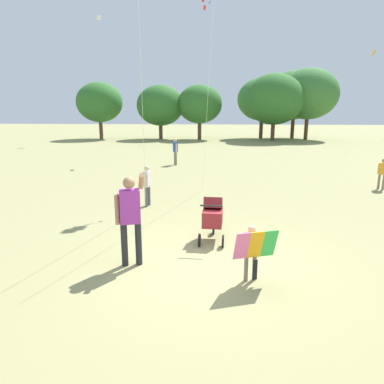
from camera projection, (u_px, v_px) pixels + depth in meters
The scene contains 8 objects.
ground_plane at pixel (209, 264), 6.84m from camera, with size 120.00×120.00×0.00m, color #938E5B.
treeline_distant at pixel (257, 99), 33.12m from camera, with size 33.76×7.81×6.65m.
child_with_butterfly_kite at pixel (252, 248), 6.00m from camera, with size 0.77×0.47×1.03m.
person_adult_flyer at pixel (130, 213), 6.56m from camera, with size 0.58×0.63×1.83m.
stroller at pixel (213, 215), 7.94m from camera, with size 0.58×1.10×1.03m.
person_red_shirt at pixel (383, 171), 12.97m from camera, with size 0.27×0.31×1.16m.
person_couple_left at pixel (175, 149), 18.59m from camera, with size 0.29×0.43×1.42m.
person_kid_running at pixel (147, 182), 10.72m from camera, with size 0.23×0.40×1.27m.
Camera 1 is at (0.10, -6.33, 2.98)m, focal length 32.55 mm.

